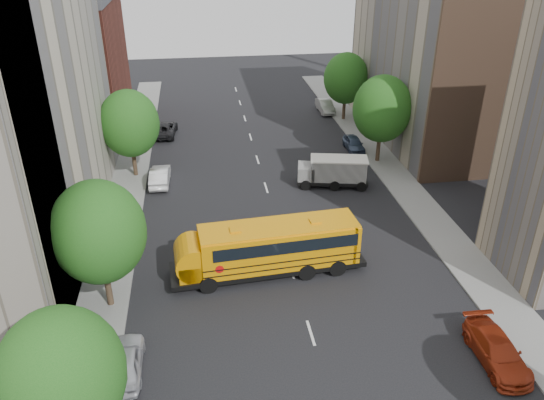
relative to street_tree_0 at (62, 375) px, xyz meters
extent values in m
plane|color=black|center=(11.00, 14.00, -4.64)|extent=(120.00, 120.00, 0.00)
cube|color=slate|center=(-0.50, 19.00, -4.58)|extent=(3.00, 80.00, 0.12)
cube|color=slate|center=(22.50, 19.00, -4.58)|extent=(3.00, 80.00, 0.12)
cube|color=silver|center=(11.00, 24.00, -4.64)|extent=(0.15, 64.00, 0.01)
cube|color=maroon|center=(-7.00, 42.00, 1.86)|extent=(10.00, 15.00, 13.00)
cube|color=tan|center=(29.00, 34.00, 4.36)|extent=(10.00, 22.00, 18.00)
cube|color=brown|center=(29.00, 23.00, 4.36)|extent=(10.10, 0.30, 18.00)
ellipsoid|color=#185115|center=(0.00, 0.00, 0.01)|extent=(4.80, 4.80, 5.52)
cylinder|color=#38281C|center=(0.00, 10.00, -3.20)|extent=(0.36, 0.36, 2.88)
ellipsoid|color=#185115|center=(0.00, 10.00, 0.32)|extent=(5.12, 5.12, 5.89)
cylinder|color=#38281C|center=(0.00, 28.00, -3.24)|extent=(0.36, 0.36, 2.81)
ellipsoid|color=#185115|center=(0.00, 28.00, 0.20)|extent=(4.99, 4.99, 5.74)
cylinder|color=#38281C|center=(22.00, 28.00, -3.16)|extent=(0.36, 0.36, 2.95)
ellipsoid|color=#185115|center=(22.00, 28.00, 0.44)|extent=(5.25, 5.25, 6.04)
cylinder|color=#38281C|center=(22.00, 40.00, -3.27)|extent=(0.36, 0.36, 2.74)
ellipsoid|color=#185115|center=(22.00, 40.00, 0.07)|extent=(4.86, 4.86, 5.59)
cube|color=black|center=(9.47, 11.93, -4.04)|extent=(12.35, 3.68, 0.33)
cube|color=orange|center=(10.23, 11.99, -2.63)|extent=(9.96, 3.44, 2.50)
cube|color=orange|center=(4.49, 11.56, -3.39)|extent=(2.14, 2.64, 1.09)
cube|color=black|center=(5.62, 11.65, -2.09)|extent=(0.73, 2.53, 1.31)
cube|color=orange|center=(10.23, 11.99, -1.36)|extent=(9.95, 3.23, 0.15)
cube|color=black|center=(10.45, 12.01, -2.09)|extent=(9.10, 3.44, 0.82)
cube|color=black|center=(10.23, 11.99, -3.50)|extent=(9.97, 3.51, 0.07)
cube|color=black|center=(10.23, 11.99, -3.06)|extent=(9.97, 3.51, 0.07)
cube|color=orange|center=(15.17, 12.36, -2.63)|extent=(0.37, 2.72, 2.50)
cube|color=orange|center=(7.30, 11.77, -1.25)|extent=(0.70, 0.70, 0.11)
cube|color=orange|center=(12.73, 12.18, -1.25)|extent=(0.70, 0.70, 0.11)
cylinder|color=orange|center=(4.49, 11.56, -2.85)|extent=(2.46, 2.67, 2.28)
cylinder|color=red|center=(6.11, 10.21, -3.01)|extent=(0.55, 0.08, 0.54)
cylinder|color=black|center=(5.35, 10.26, -4.10)|extent=(1.11, 0.41, 1.09)
cylinder|color=black|center=(5.14, 12.97, -4.10)|extent=(1.11, 0.41, 1.09)
cylinder|color=black|center=(11.96, 10.76, -4.10)|extent=(1.11, 0.41, 1.09)
cylinder|color=black|center=(11.76, 13.47, -4.10)|extent=(1.11, 0.41, 1.09)
cylinder|color=black|center=(14.13, 10.92, -4.10)|extent=(1.11, 0.41, 1.09)
cylinder|color=black|center=(13.93, 13.63, -4.10)|extent=(1.11, 0.41, 1.09)
cube|color=black|center=(16.57, 23.64, -4.15)|extent=(6.15, 3.12, 0.29)
cube|color=silver|center=(17.05, 23.54, -3.12)|extent=(4.79, 2.74, 1.76)
cube|color=silver|center=(14.46, 24.08, -3.42)|extent=(1.72, 2.10, 1.17)
cube|color=silver|center=(17.05, 23.54, -2.19)|extent=(5.00, 2.88, 0.12)
cylinder|color=black|center=(14.26, 23.13, -4.23)|extent=(0.85, 0.41, 0.82)
cylinder|color=black|center=(14.66, 25.04, -4.23)|extent=(0.85, 0.41, 0.82)
cylinder|color=black|center=(16.56, 22.64, -4.23)|extent=(0.85, 0.41, 0.82)
cylinder|color=black|center=(16.96, 24.56, -4.23)|extent=(0.85, 0.41, 0.82)
cylinder|color=black|center=(18.67, 22.20, -4.23)|extent=(0.85, 0.41, 0.82)
cylinder|color=black|center=(19.07, 24.12, -4.23)|extent=(0.85, 0.41, 0.82)
imported|color=#B6B6BD|center=(1.40, 4.55, -3.93)|extent=(1.68, 4.16, 1.41)
imported|color=silver|center=(2.20, 26.08, -3.91)|extent=(1.67, 4.45, 1.45)
imported|color=black|center=(2.20, 37.88, -3.95)|extent=(2.78, 5.17, 1.38)
imported|color=maroon|center=(19.80, 2.62, -3.95)|extent=(2.01, 4.79, 1.38)
imported|color=#35445E|center=(20.60, 31.03, -3.99)|extent=(1.58, 3.86, 1.31)
imported|color=#A0A19C|center=(20.60, 43.03, -3.93)|extent=(1.59, 4.35, 1.42)
camera|label=1|loc=(5.72, -15.57, 15.07)|focal=35.00mm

